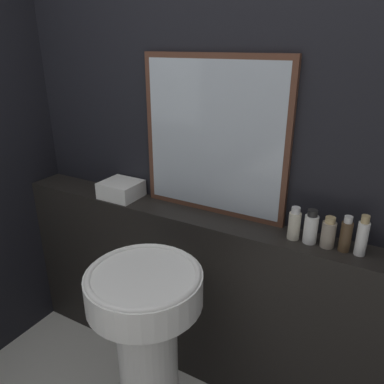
# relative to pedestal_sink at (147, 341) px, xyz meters

# --- Properties ---
(wall_back) EXTENTS (8.00, 0.06, 2.50)m
(wall_back) POSITION_rel_pedestal_sink_xyz_m (0.10, 0.60, 0.69)
(wall_back) COLOR black
(wall_back) RESTS_ON ground_plane
(vanity_counter) EXTENTS (2.36, 0.20, 0.93)m
(vanity_counter) POSITION_rel_pedestal_sink_xyz_m (0.10, 0.47, -0.09)
(vanity_counter) COLOR black
(vanity_counter) RESTS_ON ground_plane
(pedestal_sink) EXTENTS (0.45, 0.45, 0.89)m
(pedestal_sink) POSITION_rel_pedestal_sink_xyz_m (0.00, 0.00, 0.00)
(pedestal_sink) COLOR white
(pedestal_sink) RESTS_ON ground_plane
(mirror) EXTENTS (0.72, 0.03, 0.73)m
(mirror) POSITION_rel_pedestal_sink_xyz_m (0.01, 0.55, 0.74)
(mirror) COLOR #563323
(mirror) RESTS_ON vanity_counter
(towel_stack) EXTENTS (0.20, 0.18, 0.09)m
(towel_stack) POSITION_rel_pedestal_sink_xyz_m (-0.49, 0.47, 0.41)
(towel_stack) COLOR white
(towel_stack) RESTS_ON vanity_counter
(shampoo_bottle) EXTENTS (0.05, 0.05, 0.14)m
(shampoo_bottle) POSITION_rel_pedestal_sink_xyz_m (0.43, 0.47, 0.44)
(shampoo_bottle) COLOR beige
(shampoo_bottle) RESTS_ON vanity_counter
(conditioner_bottle) EXTENTS (0.06, 0.06, 0.15)m
(conditioner_bottle) POSITION_rel_pedestal_sink_xyz_m (0.50, 0.47, 0.44)
(conditioner_bottle) COLOR white
(conditioner_bottle) RESTS_ON vanity_counter
(lotion_bottle) EXTENTS (0.06, 0.06, 0.13)m
(lotion_bottle) POSITION_rel_pedestal_sink_xyz_m (0.57, 0.47, 0.43)
(lotion_bottle) COLOR gray
(lotion_bottle) RESTS_ON vanity_counter
(body_wash_bottle) EXTENTS (0.04, 0.04, 0.15)m
(body_wash_bottle) POSITION_rel_pedestal_sink_xyz_m (0.64, 0.47, 0.44)
(body_wash_bottle) COLOR #4C3823
(body_wash_bottle) RESTS_ON vanity_counter
(hand_soap_bottle) EXTENTS (0.04, 0.04, 0.17)m
(hand_soap_bottle) POSITION_rel_pedestal_sink_xyz_m (0.69, 0.47, 0.45)
(hand_soap_bottle) COLOR white
(hand_soap_bottle) RESTS_ON vanity_counter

